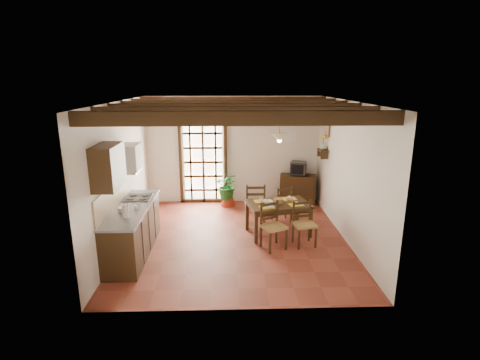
{
  "coord_description": "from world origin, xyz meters",
  "views": [
    {
      "loc": [
        -0.15,
        -7.21,
        3.2
      ],
      "look_at": [
        0.1,
        0.4,
        1.15
      ],
      "focal_mm": 28.0,
      "sensor_mm": 36.0,
      "label": 1
    }
  ],
  "objects_px": {
    "pendant_lamp": "(280,137)",
    "crt_tv": "(298,168)",
    "chair_far_right": "(282,210)",
    "dining_table": "(278,207)",
    "sideboard": "(297,189)",
    "chair_near_left": "(273,234)",
    "chair_far_left": "(255,211)",
    "chair_near_right": "(304,232)",
    "potted_plant": "(228,185)",
    "kitchen_counter": "(133,229)"
  },
  "relations": [
    {
      "from": "chair_far_right",
      "to": "pendant_lamp",
      "type": "relative_size",
      "value": 1.03
    },
    {
      "from": "chair_far_right",
      "to": "dining_table",
      "type": "bearing_deg",
      "value": 61.03
    },
    {
      "from": "chair_near_right",
      "to": "chair_far_right",
      "type": "distance_m",
      "value": 1.31
    },
    {
      "from": "dining_table",
      "to": "pendant_lamp",
      "type": "xyz_separation_m",
      "value": [
        0.0,
        0.1,
        1.47
      ]
    },
    {
      "from": "dining_table",
      "to": "chair_far_left",
      "type": "distance_m",
      "value": 0.79
    },
    {
      "from": "crt_tv",
      "to": "potted_plant",
      "type": "bearing_deg",
      "value": -157.46
    },
    {
      "from": "chair_far_right",
      "to": "crt_tv",
      "type": "height_order",
      "value": "crt_tv"
    },
    {
      "from": "crt_tv",
      "to": "sideboard",
      "type": "bearing_deg",
      "value": 108.8
    },
    {
      "from": "chair_near_right",
      "to": "chair_far_left",
      "type": "height_order",
      "value": "chair_far_left"
    },
    {
      "from": "crt_tv",
      "to": "pendant_lamp",
      "type": "relative_size",
      "value": 0.56
    },
    {
      "from": "kitchen_counter",
      "to": "chair_far_left",
      "type": "height_order",
      "value": "kitchen_counter"
    },
    {
      "from": "dining_table",
      "to": "kitchen_counter",
      "type": "bearing_deg",
      "value": -175.61
    },
    {
      "from": "chair_far_left",
      "to": "sideboard",
      "type": "xyz_separation_m",
      "value": [
        1.23,
        1.44,
        0.09
      ]
    },
    {
      "from": "sideboard",
      "to": "crt_tv",
      "type": "bearing_deg",
      "value": -78.87
    },
    {
      "from": "chair_near_right",
      "to": "chair_far_right",
      "type": "xyz_separation_m",
      "value": [
        -0.26,
        1.28,
        -0.0
      ]
    },
    {
      "from": "kitchen_counter",
      "to": "chair_near_right",
      "type": "bearing_deg",
      "value": 4.15
    },
    {
      "from": "dining_table",
      "to": "sideboard",
      "type": "xyz_separation_m",
      "value": [
        0.78,
        2.01,
        -0.21
      ]
    },
    {
      "from": "chair_near_right",
      "to": "kitchen_counter",
      "type": "bearing_deg",
      "value": 173.05
    },
    {
      "from": "chair_far_right",
      "to": "pendant_lamp",
      "type": "height_order",
      "value": "pendant_lamp"
    },
    {
      "from": "sideboard",
      "to": "pendant_lamp",
      "type": "bearing_deg",
      "value": -101.2
    },
    {
      "from": "kitchen_counter",
      "to": "chair_near_left",
      "type": "bearing_deg",
      "value": 2.38
    },
    {
      "from": "chair_near_right",
      "to": "pendant_lamp",
      "type": "relative_size",
      "value": 1.05
    },
    {
      "from": "potted_plant",
      "to": "sideboard",
      "type": "bearing_deg",
      "value": 3.92
    },
    {
      "from": "dining_table",
      "to": "crt_tv",
      "type": "height_order",
      "value": "crt_tv"
    },
    {
      "from": "sideboard",
      "to": "potted_plant",
      "type": "bearing_deg",
      "value": -164.95
    },
    {
      "from": "chair_near_left",
      "to": "chair_far_left",
      "type": "height_order",
      "value": "chair_far_left"
    },
    {
      "from": "kitchen_counter",
      "to": "dining_table",
      "type": "relative_size",
      "value": 1.59
    },
    {
      "from": "dining_table",
      "to": "chair_near_right",
      "type": "xyz_separation_m",
      "value": [
        0.44,
        -0.58,
        -0.33
      ]
    },
    {
      "from": "kitchen_counter",
      "to": "crt_tv",
      "type": "distance_m",
      "value": 4.63
    },
    {
      "from": "dining_table",
      "to": "crt_tv",
      "type": "xyz_separation_m",
      "value": [
        0.78,
        2.0,
        0.37
      ]
    },
    {
      "from": "dining_table",
      "to": "chair_far_right",
      "type": "height_order",
      "value": "chair_far_right"
    },
    {
      "from": "chair_near_left",
      "to": "pendant_lamp",
      "type": "bearing_deg",
      "value": 51.35
    },
    {
      "from": "crt_tv",
      "to": "pendant_lamp",
      "type": "bearing_deg",
      "value": -93.59
    },
    {
      "from": "chair_near_left",
      "to": "sideboard",
      "type": "xyz_separation_m",
      "value": [
        0.97,
        2.71,
        0.1
      ]
    },
    {
      "from": "crt_tv",
      "to": "chair_near_left",
      "type": "bearing_deg",
      "value": -90.91
    },
    {
      "from": "potted_plant",
      "to": "pendant_lamp",
      "type": "bearing_deg",
      "value": -59.23
    },
    {
      "from": "potted_plant",
      "to": "dining_table",
      "type": "bearing_deg",
      "value": -60.58
    },
    {
      "from": "chair_far_left",
      "to": "chair_far_right",
      "type": "xyz_separation_m",
      "value": [
        0.63,
        0.13,
        -0.03
      ]
    },
    {
      "from": "chair_near_right",
      "to": "dining_table",
      "type": "bearing_deg",
      "value": 116.54
    },
    {
      "from": "crt_tv",
      "to": "pendant_lamp",
      "type": "xyz_separation_m",
      "value": [
        -0.78,
        -1.9,
        1.11
      ]
    },
    {
      "from": "sideboard",
      "to": "crt_tv",
      "type": "distance_m",
      "value": 0.58
    },
    {
      "from": "kitchen_counter",
      "to": "pendant_lamp",
      "type": "relative_size",
      "value": 2.66
    },
    {
      "from": "potted_plant",
      "to": "pendant_lamp",
      "type": "xyz_separation_m",
      "value": [
        1.06,
        -1.78,
        1.51
      ]
    },
    {
      "from": "chair_near_left",
      "to": "potted_plant",
      "type": "bearing_deg",
      "value": 83.06
    },
    {
      "from": "sideboard",
      "to": "potted_plant",
      "type": "relative_size",
      "value": 0.49
    },
    {
      "from": "chair_near_right",
      "to": "chair_far_left",
      "type": "distance_m",
      "value": 1.45
    },
    {
      "from": "chair_near_right",
      "to": "pendant_lamp",
      "type": "bearing_deg",
      "value": 112.21
    },
    {
      "from": "pendant_lamp",
      "to": "crt_tv",
      "type": "bearing_deg",
      "value": 67.61
    },
    {
      "from": "dining_table",
      "to": "chair_near_right",
      "type": "relative_size",
      "value": 1.6
    },
    {
      "from": "kitchen_counter",
      "to": "pendant_lamp",
      "type": "xyz_separation_m",
      "value": [
        2.86,
        0.92,
        1.6
      ]
    }
  ]
}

